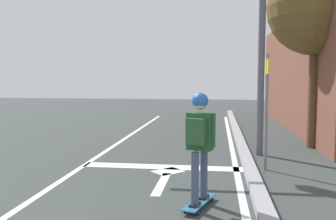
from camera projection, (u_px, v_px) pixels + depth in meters
lane_line_center at (85, 165)px, 7.78m from camera, size 0.12×20.00×0.01m
lane_line_curbside at (236, 170)px, 7.36m from camera, size 0.12×20.00×0.01m
stop_bar at (162, 167)px, 7.60m from camera, size 3.32×0.40×0.01m
lane_arrow_stem at (162, 183)px, 6.40m from camera, size 0.16×1.40×0.01m
lane_arrow_head at (168, 171)px, 7.24m from camera, size 0.71×0.71×0.01m
curb_strip at (249, 167)px, 7.32m from camera, size 0.24×24.00×0.14m
skateboard at (199, 202)px, 5.24m from camera, size 0.47×0.89×0.08m
skater at (199, 134)px, 5.13m from camera, size 0.42×0.59×1.56m
street_sign_post at (267, 95)px, 7.22m from camera, size 0.06×0.44×2.32m
roadside_tree at (317, 7)px, 9.37m from camera, size 2.53×2.53×4.95m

